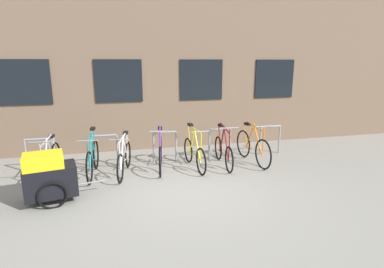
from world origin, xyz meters
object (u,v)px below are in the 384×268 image
at_px(bicycle_teal, 93,158).
at_px(bicycle_orange, 253,147).
at_px(bicycle_white, 124,159).
at_px(bicycle_silver, 50,163).
at_px(bicycle_yellow, 194,153).
at_px(bicycle_purple, 160,153).
at_px(bicycle_maroon, 223,151).
at_px(bike_trailer, 49,176).

xyz_separation_m(bicycle_teal, bicycle_orange, (3.97, -0.01, 0.01)).
bearing_deg(bicycle_orange, bicycle_white, -178.63).
relative_size(bicycle_silver, bicycle_yellow, 1.06).
xyz_separation_m(bicycle_yellow, bicycle_white, (-1.69, -0.03, -0.01)).
bearing_deg(bicycle_silver, bicycle_purple, 4.29).
distance_m(bicycle_silver, bicycle_maroon, 4.05).
bearing_deg(bike_trailer, bicycle_orange, 14.86).
height_order(bicycle_yellow, bicycle_purple, bicycle_yellow).
height_order(bicycle_teal, bicycle_orange, same).
relative_size(bicycle_orange, bicycle_purple, 1.05).
xyz_separation_m(bicycle_silver, bicycle_orange, (4.87, 0.11, 0.01)).
height_order(bicycle_maroon, bicycle_white, bicycle_maroon).
height_order(bicycle_yellow, bicycle_white, bicycle_yellow).
relative_size(bicycle_yellow, bike_trailer, 1.11).
distance_m(bicycle_purple, bike_trailer, 2.61).
xyz_separation_m(bicycle_teal, bicycle_white, (0.71, -0.08, -0.03)).
xyz_separation_m(bicycle_orange, bicycle_white, (-3.27, -0.08, -0.04)).
distance_m(bicycle_white, bike_trailer, 1.81).
height_order(bicycle_teal, bicycle_silver, bicycle_teal).
bearing_deg(bicycle_orange, bicycle_yellow, -178.14).
distance_m(bicycle_teal, bicycle_purple, 1.57).
bearing_deg(bicycle_teal, bicycle_maroon, -1.05).
distance_m(bicycle_silver, bicycle_purple, 2.47).
bearing_deg(bicycle_yellow, bicycle_orange, 1.86).
bearing_deg(bicycle_purple, bicycle_yellow, -8.66).
relative_size(bicycle_teal, bicycle_yellow, 1.06).
xyz_separation_m(bicycle_silver, bike_trailer, (0.21, -1.12, 0.09)).
bearing_deg(bicycle_silver, bicycle_orange, 1.31).
height_order(bicycle_orange, bicycle_purple, bicycle_orange).
relative_size(bicycle_maroon, bicycle_purple, 0.96).
bearing_deg(bicycle_purple, bicycle_silver, -175.71).
bearing_deg(bicycle_teal, bicycle_purple, 2.45).
height_order(bicycle_teal, bicycle_purple, bicycle_teal).
relative_size(bicycle_white, bike_trailer, 1.12).
bearing_deg(bicycle_teal, bike_trailer, -118.75).
xyz_separation_m(bicycle_orange, bicycle_purple, (-2.40, 0.07, -0.01)).
bearing_deg(bicycle_teal, bicycle_silver, -172.48).
height_order(bicycle_teal, bicycle_white, bicycle_teal).
height_order(bicycle_silver, bicycle_purple, bicycle_purple).
bearing_deg(bicycle_teal, bicycle_white, -6.83).
distance_m(bicycle_purple, bicycle_white, 0.88).
xyz_separation_m(bicycle_yellow, bicycle_purple, (-0.82, 0.13, 0.02)).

